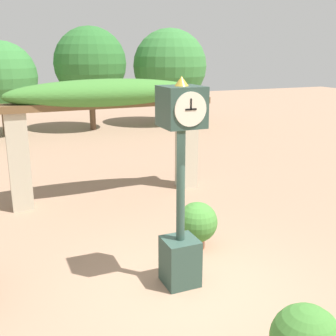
{
  "coord_description": "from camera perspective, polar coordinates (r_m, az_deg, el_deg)",
  "views": [
    {
      "loc": [
        -2.69,
        -5.31,
        3.68
      ],
      "look_at": [
        -0.1,
        0.78,
        1.83
      ],
      "focal_mm": 45.0,
      "sensor_mm": 36.0,
      "label": 1
    }
  ],
  "objects": [
    {
      "name": "pedestal_clock",
      "position": [
        6.49,
        1.73,
        -2.62
      ],
      "size": [
        0.6,
        0.65,
        3.33
      ],
      "color": "#2D473D",
      "rests_on": "ground"
    },
    {
      "name": "pergola",
      "position": [
        10.6,
        -8.22,
        8.19
      ],
      "size": [
        5.44,
        1.08,
        3.03
      ],
      "color": "#BCB299",
      "rests_on": "ground"
    },
    {
      "name": "potted_plant_near_right",
      "position": [
        8.08,
        4.0,
        -7.43
      ],
      "size": [
        0.77,
        0.77,
        0.93
      ],
      "color": "#B26B4C",
      "rests_on": "ground"
    },
    {
      "name": "tree_line",
      "position": [
        20.44,
        -13.79,
        12.86
      ],
      "size": [
        15.07,
        4.09,
        4.79
      ],
      "color": "brown",
      "rests_on": "ground"
    },
    {
      "name": "ground_plane",
      "position": [
        7.0,
        3.39,
        -16.15
      ],
      "size": [
        60.0,
        60.0,
        0.0
      ],
      "primitive_type": "plane",
      "color": "#9E7A60"
    }
  ]
}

